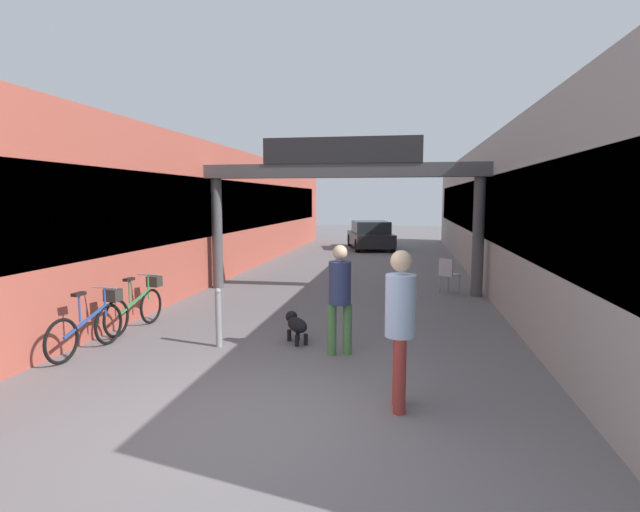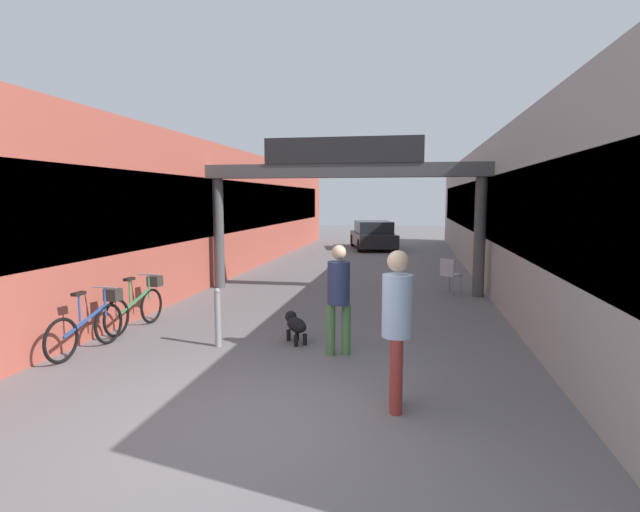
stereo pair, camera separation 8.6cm
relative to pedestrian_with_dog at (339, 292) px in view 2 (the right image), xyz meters
The scene contains 12 objects.
ground_plane 2.76m from the pedestrian_with_dog, 104.13° to the right, with size 80.00×80.00×0.00m, color slate.
storefront_left 10.29m from the pedestrian_with_dog, 123.97° to the left, with size 3.00×26.00×3.91m.
storefront_right 9.65m from the pedestrian_with_dog, 62.29° to the left, with size 3.00×26.00×3.91m.
arcade_sign_gateway 5.49m from the pedestrian_with_dog, 96.97° to the left, with size 7.40×0.47×3.90m.
pedestrian_with_dog is the anchor object (origin of this frame).
pedestrian_companion 2.10m from the pedestrian_with_dog, 63.72° to the right, with size 0.36×0.39×1.82m.
dog_on_leash 1.16m from the pedestrian_with_dog, 146.82° to the left, with size 0.56×0.68×0.49m.
bicycle_blue_nearest 3.92m from the pedestrian_with_dog, behind, with size 0.46×1.69×0.98m.
bicycle_green_second 4.00m from the pedestrian_with_dog, 166.88° to the left, with size 0.46×1.69×0.98m.
bollard_post_metal 2.04m from the pedestrian_with_dog, behind, with size 0.10×0.10×0.96m.
cafe_chair_aluminium_nearer 5.79m from the pedestrian_with_dog, 69.27° to the left, with size 0.56×0.56×0.89m.
parked_car_black 16.37m from the pedestrian_with_dog, 92.40° to the left, with size 2.59×4.29×1.33m.
Camera 2 is at (1.68, -4.88, 2.38)m, focal length 28.00 mm.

